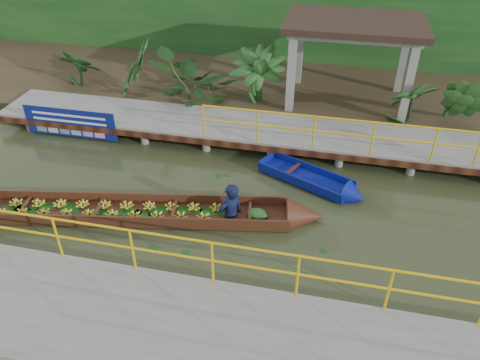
# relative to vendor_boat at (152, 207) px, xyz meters

# --- Properties ---
(ground) EXTENTS (80.00, 80.00, 0.00)m
(ground) POSITION_rel_vendor_boat_xyz_m (1.41, 0.68, -0.29)
(ground) COLOR #272E17
(ground) RESTS_ON ground
(land_strip) EXTENTS (30.00, 8.00, 0.45)m
(land_strip) POSITION_rel_vendor_boat_xyz_m (1.41, 8.18, -0.06)
(land_strip) COLOR #34281A
(land_strip) RESTS_ON ground
(far_dock) EXTENTS (16.00, 2.06, 1.66)m
(far_dock) POSITION_rel_vendor_boat_xyz_m (1.43, 4.11, 0.19)
(far_dock) COLOR slate
(far_dock) RESTS_ON ground
(near_dock) EXTENTS (18.00, 2.40, 1.73)m
(near_dock) POSITION_rel_vendor_boat_xyz_m (2.41, -3.51, 0.01)
(near_dock) COLOR slate
(near_dock) RESTS_ON ground
(pavilion) EXTENTS (4.40, 3.00, 3.00)m
(pavilion) POSITION_rel_vendor_boat_xyz_m (4.41, 6.98, 2.53)
(pavilion) COLOR slate
(pavilion) RESTS_ON ground
(foliage_backdrop) EXTENTS (30.00, 0.80, 4.00)m
(foliage_backdrop) POSITION_rel_vendor_boat_xyz_m (1.41, 10.68, 1.71)
(foliage_backdrop) COLOR #143F18
(foliage_backdrop) RESTS_ON ground
(vendor_boat) EXTENTS (9.37, 2.54, 2.27)m
(vendor_boat) POSITION_rel_vendor_boat_xyz_m (0.00, 0.00, 0.00)
(vendor_boat) COLOR #3A1C10
(vendor_boat) RESTS_ON ground
(moored_blue_boat) EXTENTS (3.12, 2.01, 0.74)m
(moored_blue_boat) POSITION_rel_vendor_boat_xyz_m (4.22, 2.05, -0.16)
(moored_blue_boat) COLOR navy
(moored_blue_boat) RESTS_ON ground
(blue_banner) EXTENTS (3.06, 0.04, 0.96)m
(blue_banner) POSITION_rel_vendor_boat_xyz_m (-3.94, 3.16, 0.27)
(blue_banner) COLOR navy
(blue_banner) RESTS_ON ground
(tropical_plants) EXTENTS (14.25, 1.25, 1.56)m
(tropical_plants) POSITION_rel_vendor_boat_xyz_m (1.14, 5.98, 0.94)
(tropical_plants) COLOR #143F18
(tropical_plants) RESTS_ON ground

